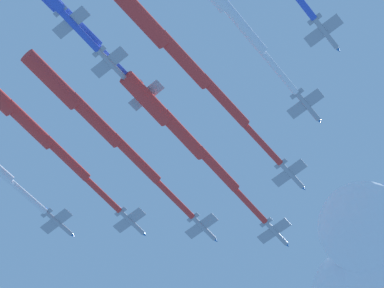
# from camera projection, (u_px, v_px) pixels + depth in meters

# --- Properties ---
(jet_lead) EXTENTS (59.65, 10.05, 3.83)m
(jet_lead) POSITION_uv_depth(u_px,v_px,m) (182.00, 135.00, 182.90)
(jet_lead) COLOR #9EA3AD
(jet_port_inner) EXTENTS (64.90, 10.63, 3.82)m
(jet_port_inner) POSITION_uv_depth(u_px,v_px,m) (94.00, 120.00, 182.03)
(jet_port_inner) COLOR #9EA3AD
(jet_starboard_inner) EXTENTS (63.87, 11.50, 3.80)m
(jet_starboard_inner) POSITION_uv_depth(u_px,v_px,m) (183.00, 60.00, 172.34)
(jet_starboard_inner) COLOR #9EA3AD
(jet_port_mid) EXTENTS (59.17, 9.95, 3.79)m
(jet_port_mid) POSITION_uv_depth(u_px,v_px,m) (29.00, 125.00, 184.25)
(jet_port_mid) COLOR #9EA3AD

